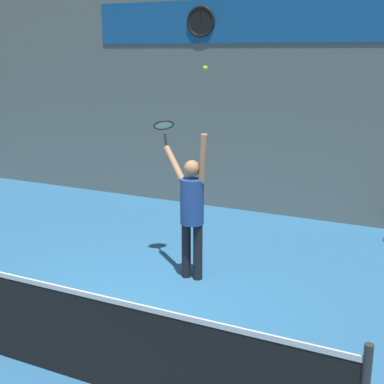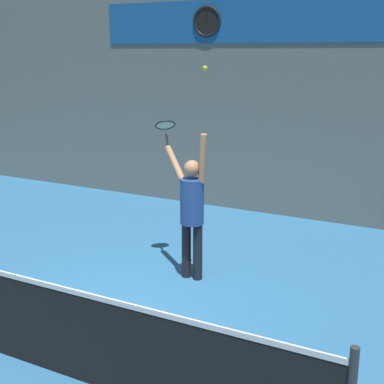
{
  "view_description": "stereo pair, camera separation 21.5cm",
  "coord_description": "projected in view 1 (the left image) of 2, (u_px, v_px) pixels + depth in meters",
  "views": [
    {
      "loc": [
        3.37,
        -4.63,
        3.08
      ],
      "look_at": [
        0.34,
        1.64,
        1.25
      ],
      "focal_mm": 50.0,
      "sensor_mm": 36.0,
      "label": 1
    },
    {
      "loc": [
        3.56,
        -4.53,
        3.08
      ],
      "look_at": [
        0.34,
        1.64,
        1.25
      ],
      "focal_mm": 50.0,
      "sensor_mm": 36.0,
      "label": 2
    }
  ],
  "objects": [
    {
      "name": "tennis_player",
      "position": [
        192.0,
        207.0,
        7.26
      ],
      "size": [
        0.88,
        0.56,
        2.05
      ],
      "color": "black",
      "rests_on": "ground_plane"
    },
    {
      "name": "sponsor_banner",
      "position": [
        257.0,
        20.0,
        9.71
      ],
      "size": [
        6.77,
        0.02,
        0.79
      ],
      "color": "#195B9E"
    },
    {
      "name": "court_net",
      "position": [
        43.0,
        324.0,
        5.22
      ],
      "size": [
        6.13,
        0.07,
        1.06
      ],
      "color": "#333333",
      "rests_on": "ground_plane"
    },
    {
      "name": "back_wall",
      "position": [
        256.0,
        83.0,
        10.05
      ],
      "size": [
        18.0,
        0.1,
        5.0
      ],
      "color": "slate",
      "rests_on": "ground_plane"
    },
    {
      "name": "tennis_ball",
      "position": [
        205.0,
        68.0,
        6.67
      ],
      "size": [
        0.07,
        0.07,
        0.07
      ],
      "color": "#CCDB2D"
    },
    {
      "name": "ground_plane",
      "position": [
        105.0,
        324.0,
        6.23
      ],
      "size": [
        18.0,
        18.0,
        0.0
      ],
      "primitive_type": "plane",
      "color": "teal"
    },
    {
      "name": "scoreboard_clock",
      "position": [
        201.0,
        22.0,
        10.16
      ],
      "size": [
        0.59,
        0.05,
        0.59
      ],
      "color": "black"
    },
    {
      "name": "tennis_racket",
      "position": [
        164.0,
        127.0,
        7.7
      ],
      "size": [
        0.4,
        0.4,
        0.39
      ],
      "color": "black"
    }
  ]
}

